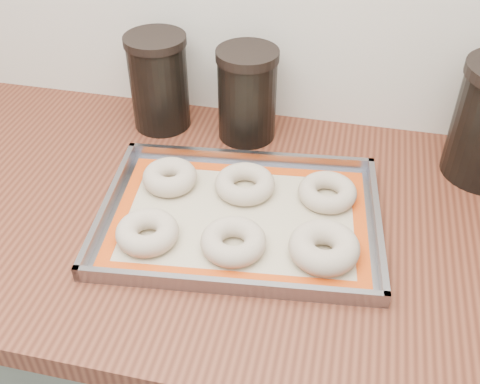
% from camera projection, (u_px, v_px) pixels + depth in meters
% --- Properties ---
extents(countertop, '(3.06, 0.68, 0.04)m').
position_uv_depth(countertop, '(349.00, 237.00, 0.94)').
color(countertop, brown).
rests_on(countertop, cabinet).
extents(baking_tray, '(0.49, 0.38, 0.03)m').
position_uv_depth(baking_tray, '(240.00, 217.00, 0.94)').
color(baking_tray, gray).
rests_on(baking_tray, countertop).
extents(baking_mat, '(0.45, 0.33, 0.00)m').
position_uv_depth(baking_mat, '(240.00, 217.00, 0.94)').
color(baking_mat, '#C6B793').
rests_on(baking_mat, baking_tray).
extents(bagel_front_left, '(0.12, 0.12, 0.04)m').
position_uv_depth(bagel_front_left, '(147.00, 232.00, 0.89)').
color(bagel_front_left, '#BCA992').
rests_on(bagel_front_left, baking_mat).
extents(bagel_front_mid, '(0.14, 0.14, 0.03)m').
position_uv_depth(bagel_front_mid, '(233.00, 241.00, 0.87)').
color(bagel_front_mid, '#BCA992').
rests_on(bagel_front_mid, baking_mat).
extents(bagel_front_right, '(0.12, 0.12, 0.04)m').
position_uv_depth(bagel_front_right, '(324.00, 247.00, 0.86)').
color(bagel_front_right, '#BCA992').
rests_on(bagel_front_right, baking_mat).
extents(bagel_back_left, '(0.11, 0.11, 0.04)m').
position_uv_depth(bagel_back_left, '(170.00, 177.00, 1.00)').
color(bagel_back_left, '#BCA992').
rests_on(bagel_back_left, baking_mat).
extents(bagel_back_mid, '(0.12, 0.12, 0.03)m').
position_uv_depth(bagel_back_mid, '(245.00, 184.00, 0.98)').
color(bagel_back_mid, '#BCA992').
rests_on(bagel_back_mid, baking_mat).
extents(bagel_back_right, '(0.12, 0.12, 0.03)m').
position_uv_depth(bagel_back_right, '(327.00, 192.00, 0.97)').
color(bagel_back_right, '#BCA992').
rests_on(bagel_back_right, baking_mat).
extents(canister_left, '(0.12, 0.12, 0.19)m').
position_uv_depth(canister_left, '(159.00, 82.00, 1.11)').
color(canister_left, black).
rests_on(canister_left, countertop).
extents(canister_mid, '(0.12, 0.12, 0.18)m').
position_uv_depth(canister_mid, '(247.00, 94.00, 1.08)').
color(canister_mid, black).
rests_on(canister_mid, countertop).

